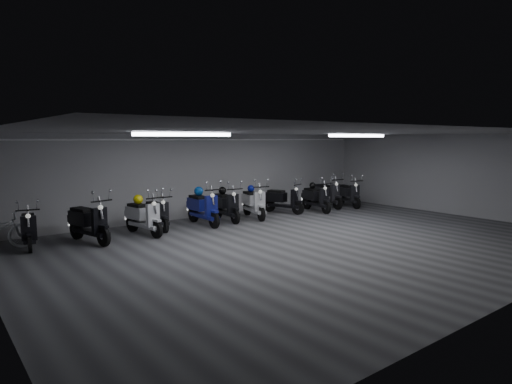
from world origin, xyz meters
TOP-DOWN VIEW (x-y plane):
  - floor at (0.00, 0.00)m, footprint 14.00×10.00m
  - ceiling at (0.00, 0.00)m, footprint 14.00×10.00m
  - back_wall at (0.00, 5.00)m, footprint 14.00×0.01m
  - right_wall at (7.00, 0.00)m, footprint 0.01×10.00m
  - fluor_strip_left at (-3.00, 1.00)m, footprint 2.40×0.18m
  - fluor_strip_right at (3.00, 1.00)m, footprint 2.40×0.18m
  - conduit at (0.00, 4.92)m, footprint 13.60×0.05m
  - scooter_0 at (-5.80, 3.77)m, footprint 0.83×1.75m
  - scooter_1 at (-4.47, 3.40)m, footprint 1.07×1.99m
  - scooter_2 at (-2.99, 3.44)m, footprint 0.88×1.88m
  - scooter_3 at (-2.39, 3.87)m, footprint 0.69×1.73m
  - scooter_4 at (-0.97, 3.64)m, footprint 0.67×1.93m
  - scooter_5 at (-0.05, 3.76)m, footprint 0.80×1.88m
  - scooter_6 at (0.99, 3.64)m, footprint 1.06×1.95m
  - scooter_7 at (2.42, 3.78)m, footprint 1.16×1.85m
  - scooter_8 at (3.61, 3.33)m, footprint 0.86×1.85m
  - scooter_9 at (4.63, 3.76)m, footprint 0.84×1.93m
  - scooter_10 at (5.42, 3.36)m, footprint 1.14×1.88m
  - helmet_0 at (-0.02, 4.01)m, footprint 0.25×0.25m
  - helmet_1 at (1.05, 3.89)m, footprint 0.24×0.24m
  - helmet_2 at (-0.97, 3.90)m, footprint 0.29×0.29m
  - helmet_3 at (-3.03, 3.69)m, footprint 0.27×0.27m
  - helmet_4 at (3.65, 3.57)m, footprint 0.24×0.24m

SIDE VIEW (x-z plane):
  - floor at x=0.00m, z-range -0.01..0.00m
  - scooter_0 at x=-5.80m, z-range 0.00..1.25m
  - scooter_3 at x=-2.39m, z-range 0.00..1.26m
  - scooter_7 at x=2.42m, z-range 0.00..1.31m
  - scooter_8 at x=3.61m, z-range 0.00..1.32m
  - scooter_10 at x=5.42m, z-range 0.00..1.33m
  - scooter_2 at x=-2.99m, z-range 0.00..1.35m
  - scooter_5 at x=-0.05m, z-range 0.00..1.36m
  - scooter_6 at x=0.99m, z-range 0.00..1.38m
  - scooter_9 at x=4.63m, z-range 0.00..1.40m
  - scooter_1 at x=-4.47m, z-range 0.00..1.41m
  - scooter_4 at x=-0.97m, z-range 0.00..1.43m
  - helmet_4 at x=3.65m, z-range 0.82..1.05m
  - helmet_3 at x=-3.03m, z-range 0.83..1.10m
  - helmet_0 at x=-0.02m, z-range 0.84..1.10m
  - helmet_1 at x=1.05m, z-range 0.85..1.09m
  - helmet_2 at x=-0.97m, z-range 0.88..1.17m
  - back_wall at x=0.00m, z-range 0.00..2.80m
  - right_wall at x=7.00m, z-range 0.00..2.80m
  - conduit at x=0.00m, z-range 2.59..2.65m
  - fluor_strip_left at x=-3.00m, z-range 2.70..2.78m
  - fluor_strip_right at x=3.00m, z-range 2.70..2.78m
  - ceiling at x=0.00m, z-range 2.80..2.81m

